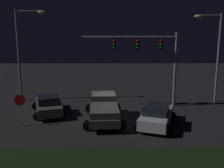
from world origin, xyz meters
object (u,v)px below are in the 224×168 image
Objects in this scene: street_lamp_right at (213,48)px; stop_sign at (20,104)px; car_sedan at (156,115)px; traffic_signal_gantry at (148,51)px; pickup_truck at (104,107)px; street_lamp_left at (24,44)px; car_sedan_far at (48,105)px.

street_lamp_right is 17.38m from stop_sign.
street_lamp_right is at bearing -24.97° from car_sedan.
street_lamp_right is at bearing 12.17° from traffic_signal_gantry.
car_sedan is at bearing -110.28° from pickup_truck.
street_lamp_left is 8.60m from stop_sign.
street_lamp_left reaches higher than pickup_truck.
street_lamp_right is 3.67× the size of stop_sign.
car_sedan_far is 0.58× the size of street_lamp_right.
stop_sign is (-5.72, -1.09, 0.56)m from pickup_truck.
car_sedan is at bearing -0.48° from stop_sign.
pickup_truck is 0.63× the size of street_lamp_left.
street_lamp_right is at bearing -65.17° from pickup_truck.
traffic_signal_gantry is 1.02× the size of street_lamp_right.
pickup_truck is 5.85m from stop_sign.
car_sedan_far is 9.54m from traffic_signal_gantry.
traffic_signal_gantry is at bearing -167.83° from street_lamp_right.
street_lamp_right is (17.81, -1.08, -0.28)m from street_lamp_left.
pickup_truck is 10.93m from street_lamp_left.
street_lamp_right is (14.55, 3.62, 4.41)m from car_sedan_far.
pickup_truck is at bearing -134.25° from traffic_signal_gantry.
car_sedan is 6.55m from traffic_signal_gantry.
stop_sign is at bearing 109.42° from car_sedan.
stop_sign reaches higher than car_sedan_far.
street_lamp_left is at bearing 105.32° from stop_sign.
car_sedan and car_sedan_far have the same top height.
traffic_signal_gantry is 11.80m from street_lamp_left.
car_sedan_far is at bearing 65.57° from stop_sign.
street_lamp_right is (6.38, 6.41, 4.41)m from car_sedan.
street_lamp_right reaches higher than stop_sign.
car_sedan is 14.45m from street_lamp_left.
pickup_truck is at bearing 92.30° from car_sedan.
pickup_truck is 2.46× the size of stop_sign.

